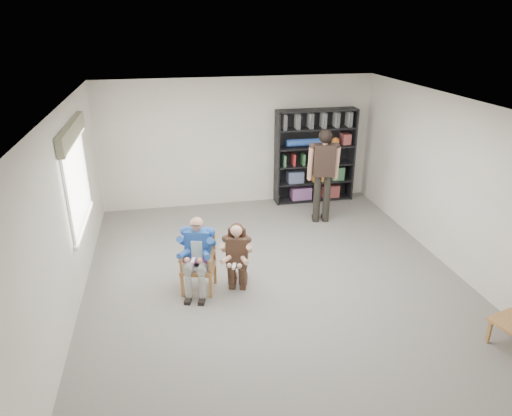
{
  "coord_description": "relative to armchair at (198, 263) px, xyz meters",
  "views": [
    {
      "loc": [
        -1.58,
        -6.14,
        3.94
      ],
      "look_at": [
        -0.2,
        0.6,
        1.05
      ],
      "focal_mm": 32.0,
      "sensor_mm": 36.0,
      "label": 1
    }
  ],
  "objects": [
    {
      "name": "room_shell",
      "position": [
        1.23,
        0.0,
        0.93
      ],
      "size": [
        6.0,
        7.0,
        2.8
      ],
      "primitive_type": null,
      "color": "beige",
      "rests_on": "ground"
    },
    {
      "name": "armchair",
      "position": [
        0.0,
        0.0,
        0.0
      ],
      "size": [
        0.67,
        0.66,
        0.94
      ],
      "primitive_type": null,
      "rotation": [
        0.0,
        0.0,
        -0.28
      ],
      "color": "brown",
      "rests_on": "floor"
    },
    {
      "name": "bookshelf",
      "position": [
        2.93,
        3.28,
        0.58
      ],
      "size": [
        1.8,
        0.38,
        2.1
      ],
      "primitive_type": null,
      "color": "black",
      "rests_on": "floor"
    },
    {
      "name": "standing_man",
      "position": [
        2.71,
        2.09,
        0.49
      ],
      "size": [
        0.64,
        0.42,
        1.93
      ],
      "primitive_type": null,
      "rotation": [
        0.0,
        0.0,
        -0.16
      ],
      "color": "black",
      "rests_on": "floor"
    },
    {
      "name": "kneeling_woman",
      "position": [
        0.58,
        -0.12,
        0.09
      ],
      "size": [
        0.66,
        0.85,
        1.12
      ],
      "primitive_type": null,
      "rotation": [
        0.0,
        0.0,
        -0.28
      ],
      "color": "#39251E",
      "rests_on": "floor"
    },
    {
      "name": "window_left",
      "position": [
        -1.72,
        1.0,
        1.16
      ],
      "size": [
        0.16,
        2.0,
        1.75
      ],
      "primitive_type": null,
      "color": "silver",
      "rests_on": "room_shell"
    },
    {
      "name": "seated_man",
      "position": [
        0.0,
        0.0,
        0.14
      ],
      "size": [
        0.71,
        0.85,
        1.23
      ],
      "primitive_type": null,
      "rotation": [
        0.0,
        0.0,
        -0.28
      ],
      "color": "#144897",
      "rests_on": "floor"
    },
    {
      "name": "floor",
      "position": [
        1.23,
        0.0,
        -0.47
      ],
      "size": [
        6.0,
        7.0,
        0.01
      ],
      "primitive_type": "cube",
      "color": "slate",
      "rests_on": "ground"
    }
  ]
}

